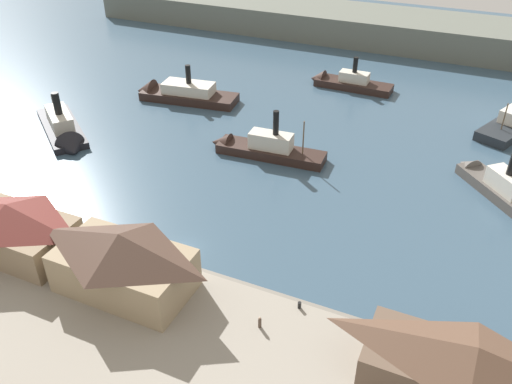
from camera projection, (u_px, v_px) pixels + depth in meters
ground_plane at (183, 251)px, 76.13m from camera, size 320.00×320.00×0.00m
quay_promenade at (81, 361)px, 59.01m from camera, size 110.00×36.00×1.20m
seawall_edge at (170, 263)px, 73.11m from camera, size 110.00×0.80×1.00m
ferry_shed_west_terminal at (12, 227)px, 72.40m from camera, size 17.23×9.64×7.65m
ferry_shed_central_terminal at (123, 261)px, 65.68m from camera, size 17.17×9.86×8.59m
ferry_shed_east_terminal at (471, 370)px, 53.04m from camera, size 21.67×8.85×6.79m
pedestrian_by_tram at (260, 323)px, 61.96m from camera, size 0.40×0.40×1.63m
mooring_post_west at (358, 326)px, 61.94m from camera, size 0.44×0.44×0.90m
mooring_post_center_east at (299, 305)px, 64.74m from camera, size 0.44×0.44×0.90m
ferry_near_quay at (178, 93)px, 121.29m from camera, size 24.76×9.73×10.54m
ferry_mid_harbor at (496, 185)px, 88.02m from camera, size 17.40×18.58×9.39m
ferry_departing_north at (344, 82)px, 127.83m from camera, size 20.15×5.77×9.32m
ferry_moored_east at (260, 147)px, 99.23m from camera, size 22.61×6.36×10.79m
ferry_moored_west at (64, 131)px, 105.36m from camera, size 21.62×18.66×11.00m
far_headland at (373, 27)px, 157.91m from camera, size 180.00×24.00×8.00m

